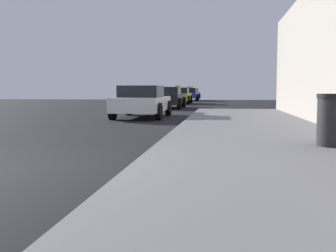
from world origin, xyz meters
name	(u,v)px	position (x,y,z in m)	size (l,w,h in m)	color
sidewalk	(287,174)	(4.00, 0.00, 0.07)	(4.00, 32.00, 0.15)	slate
trash_bin	(336,120)	(5.13, 2.18, 0.60)	(0.65, 0.65, 0.90)	black
car_white	(142,101)	(0.01, 11.09, 0.65)	(1.95, 4.32, 1.27)	white
car_black	(167,97)	(-0.14, 19.49, 0.65)	(2.02, 4.35, 1.27)	black
car_yellow	(178,95)	(-0.28, 27.32, 0.65)	(2.04, 4.13, 1.43)	yellow
car_blue	(189,94)	(-0.19, 36.56, 0.65)	(1.98, 4.37, 1.43)	#233899
car_green	(192,93)	(-0.46, 44.32, 0.65)	(1.97, 4.04, 1.43)	#196638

